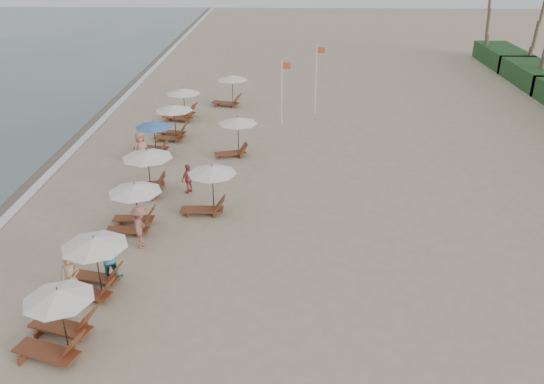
{
  "coord_description": "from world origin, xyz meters",
  "views": [
    {
      "loc": [
        1.36,
        -16.76,
        11.65
      ],
      "look_at": [
        0.77,
        5.06,
        1.3
      ],
      "focal_mm": 36.38,
      "sensor_mm": 36.0,
      "label": 1
    }
  ],
  "objects_px": {
    "beachgoer_mid_b": "(141,227)",
    "lounger_station_5": "(172,120)",
    "lounger_station_6": "(181,104)",
    "beachgoer_mid_a": "(108,257)",
    "beachgoer_near": "(71,278)",
    "beachgoer_far_a": "(189,179)",
    "beachgoer_far_b": "(141,149)",
    "lounger_station_4": "(151,139)",
    "inland_station_1": "(235,131)",
    "lounger_station_2": "(132,205)",
    "lounger_station_3": "(145,170)",
    "inland_station_2": "(229,88)",
    "lounger_station_0": "(54,320)",
    "flag_pole_near": "(282,89)",
    "inland_station_0": "(208,185)",
    "lounger_station_1": "(92,262)"
  },
  "relations": [
    {
      "from": "lounger_station_3",
      "to": "inland_station_1",
      "type": "height_order",
      "value": "lounger_station_3"
    },
    {
      "from": "inland_station_1",
      "to": "inland_station_2",
      "type": "height_order",
      "value": "same"
    },
    {
      "from": "inland_station_2",
      "to": "beachgoer_far_b",
      "type": "relative_size",
      "value": 1.47
    },
    {
      "from": "lounger_station_2",
      "to": "flag_pole_near",
      "type": "height_order",
      "value": "flag_pole_near"
    },
    {
      "from": "lounger_station_2",
      "to": "beachgoer_far_b",
      "type": "distance_m",
      "value": 7.35
    },
    {
      "from": "lounger_station_6",
      "to": "beachgoer_far_a",
      "type": "relative_size",
      "value": 1.82
    },
    {
      "from": "lounger_station_4",
      "to": "beachgoer_mid_b",
      "type": "relative_size",
      "value": 1.38
    },
    {
      "from": "lounger_station_5",
      "to": "beachgoer_far_a",
      "type": "distance_m",
      "value": 8.08
    },
    {
      "from": "lounger_station_3",
      "to": "inland_station_2",
      "type": "relative_size",
      "value": 0.96
    },
    {
      "from": "lounger_station_0",
      "to": "lounger_station_2",
      "type": "relative_size",
      "value": 1.08
    },
    {
      "from": "beachgoer_mid_b",
      "to": "lounger_station_5",
      "type": "bearing_deg",
      "value": -3.51
    },
    {
      "from": "beachgoer_near",
      "to": "beachgoer_far_a",
      "type": "bearing_deg",
      "value": 56.66
    },
    {
      "from": "lounger_station_1",
      "to": "lounger_station_0",
      "type": "bearing_deg",
      "value": -94.69
    },
    {
      "from": "inland_station_2",
      "to": "beachgoer_mid_a",
      "type": "bearing_deg",
      "value": -95.71
    },
    {
      "from": "inland_station_1",
      "to": "beachgoer_mid_a",
      "type": "xyz_separation_m",
      "value": [
        -3.56,
        -12.49,
        -0.54
      ]
    },
    {
      "from": "lounger_station_4",
      "to": "inland_station_1",
      "type": "relative_size",
      "value": 0.99
    },
    {
      "from": "inland_station_1",
      "to": "flag_pole_near",
      "type": "height_order",
      "value": "flag_pole_near"
    },
    {
      "from": "lounger_station_4",
      "to": "lounger_station_2",
      "type": "bearing_deg",
      "value": -82.15
    },
    {
      "from": "inland_station_0",
      "to": "beachgoer_far_b",
      "type": "distance_m",
      "value": 7.12
    },
    {
      "from": "lounger_station_4",
      "to": "beachgoer_mid_a",
      "type": "height_order",
      "value": "lounger_station_4"
    },
    {
      "from": "lounger_station_3",
      "to": "lounger_station_4",
      "type": "relative_size",
      "value": 1.03
    },
    {
      "from": "beachgoer_mid_a",
      "to": "beachgoer_far_b",
      "type": "bearing_deg",
      "value": -95.04
    },
    {
      "from": "lounger_station_6",
      "to": "lounger_station_2",
      "type": "bearing_deg",
      "value": -87.35
    },
    {
      "from": "lounger_station_1",
      "to": "beachgoer_mid_b",
      "type": "height_order",
      "value": "lounger_station_1"
    },
    {
      "from": "lounger_station_2",
      "to": "lounger_station_3",
      "type": "bearing_deg",
      "value": 94.74
    },
    {
      "from": "lounger_station_0",
      "to": "beachgoer_mid_a",
      "type": "xyz_separation_m",
      "value": [
        0.52,
        3.71,
        -0.08
      ]
    },
    {
      "from": "inland_station_1",
      "to": "beachgoer_far_b",
      "type": "relative_size",
      "value": 1.38
    },
    {
      "from": "lounger_station_5",
      "to": "beachgoer_mid_b",
      "type": "relative_size",
      "value": 1.36
    },
    {
      "from": "beachgoer_mid_b",
      "to": "flag_pole_near",
      "type": "xyz_separation_m",
      "value": [
        5.51,
        16.08,
        1.46
      ]
    },
    {
      "from": "lounger_station_6",
      "to": "beachgoer_mid_a",
      "type": "relative_size",
      "value": 1.49
    },
    {
      "from": "lounger_station_4",
      "to": "inland_station_0",
      "type": "xyz_separation_m",
      "value": [
        4.19,
        -6.94,
        0.39
      ]
    },
    {
      "from": "lounger_station_1",
      "to": "beachgoer_far_b",
      "type": "relative_size",
      "value": 1.34
    },
    {
      "from": "beachgoer_mid_b",
      "to": "lounger_station_3",
      "type": "bearing_deg",
      "value": 2.23
    },
    {
      "from": "lounger_station_0",
      "to": "beachgoer_far_b",
      "type": "xyz_separation_m",
      "value": [
        -0.95,
        14.66,
        -0.06
      ]
    },
    {
      "from": "lounger_station_0",
      "to": "beachgoer_far_b",
      "type": "bearing_deg",
      "value": 93.7
    },
    {
      "from": "inland_station_0",
      "to": "beachgoer_far_a",
      "type": "relative_size",
      "value": 1.76
    },
    {
      "from": "beachgoer_near",
      "to": "lounger_station_6",
      "type": "bearing_deg",
      "value": 72.74
    },
    {
      "from": "beachgoer_far_a",
      "to": "flag_pole_near",
      "type": "distance_m",
      "value": 11.86
    },
    {
      "from": "inland_station_2",
      "to": "beachgoer_near",
      "type": "distance_m",
      "value": 24.0
    },
    {
      "from": "lounger_station_6",
      "to": "flag_pole_near",
      "type": "relative_size",
      "value": 0.64
    },
    {
      "from": "inland_station_2",
      "to": "beachgoer_mid_a",
      "type": "relative_size",
      "value": 1.5
    },
    {
      "from": "lounger_station_0",
      "to": "lounger_station_2",
      "type": "bearing_deg",
      "value": 86.37
    },
    {
      "from": "lounger_station_6",
      "to": "beachgoer_far_b",
      "type": "xyz_separation_m",
      "value": [
        -0.7,
        -8.28,
        -0.1
      ]
    },
    {
      "from": "lounger_station_6",
      "to": "inland_station_1",
      "type": "height_order",
      "value": "inland_station_1"
    },
    {
      "from": "beachgoer_far_a",
      "to": "beachgoer_far_b",
      "type": "bearing_deg",
      "value": -101.42
    },
    {
      "from": "inland_station_0",
      "to": "inland_station_1",
      "type": "height_order",
      "value": "same"
    },
    {
      "from": "lounger_station_6",
      "to": "flag_pole_near",
      "type": "bearing_deg",
      "value": -7.26
    },
    {
      "from": "inland_station_0",
      "to": "inland_station_2",
      "type": "relative_size",
      "value": 0.96
    },
    {
      "from": "beachgoer_near",
      "to": "lounger_station_5",
      "type": "bearing_deg",
      "value": 72.0
    },
    {
      "from": "lounger_station_1",
      "to": "inland_station_1",
      "type": "relative_size",
      "value": 0.97
    }
  ]
}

